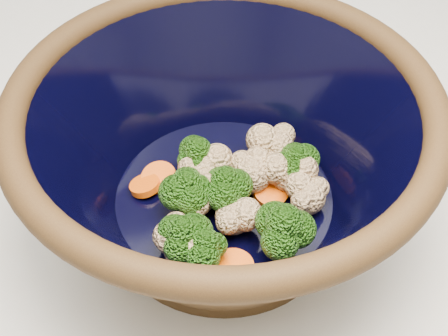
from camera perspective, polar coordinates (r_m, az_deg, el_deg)
name	(u,v)px	position (r m, az deg, el deg)	size (l,w,h in m)	color
mixing_bowl	(224,156)	(0.48, 0.00, 1.11)	(0.33, 0.33, 0.14)	black
vegetable_pile	(230,196)	(0.49, 0.57, -2.60)	(0.15, 0.14, 0.05)	#608442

